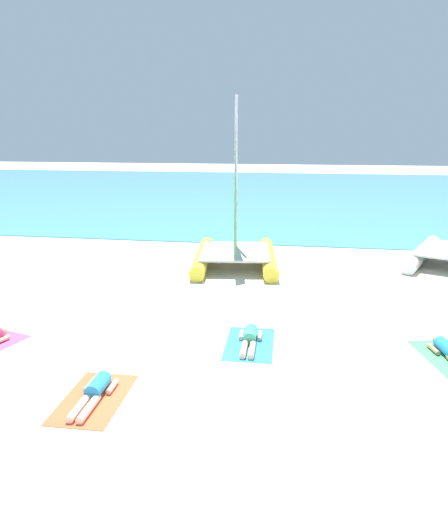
# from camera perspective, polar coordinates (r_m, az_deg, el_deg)

# --- Properties ---
(ground_plane) EXTENTS (120.00, 120.00, 0.00)m
(ground_plane) POSITION_cam_1_polar(r_m,az_deg,el_deg) (18.94, 2.16, -0.28)
(ground_plane) COLOR silver
(ocean_water) EXTENTS (120.00, 40.00, 0.05)m
(ocean_water) POSITION_cam_1_polar(r_m,az_deg,el_deg) (40.94, 6.13, 7.52)
(ocean_water) COLOR #4C9EB7
(ocean_water) RESTS_ON ground
(sailboat_yellow) EXTENTS (3.50, 4.97, 6.07)m
(sailboat_yellow) POSITION_cam_1_polar(r_m,az_deg,el_deg) (17.66, 1.34, 1.68)
(sailboat_yellow) COLOR yellow
(sailboat_yellow) RESTS_ON ground
(towel_center_left) EXTENTS (1.14, 1.93, 0.01)m
(towel_center_left) POSITION_cam_1_polar(r_m,az_deg,el_deg) (9.58, -15.03, -15.90)
(towel_center_left) COLOR #EA5933
(towel_center_left) RESTS_ON ground
(sunbather_center_left) EXTENTS (0.55, 1.56, 0.30)m
(sunbather_center_left) POSITION_cam_1_polar(r_m,az_deg,el_deg) (9.57, -14.92, -15.06)
(sunbather_center_left) COLOR #268CCC
(sunbather_center_left) RESTS_ON towel_center_left
(towel_center_right) EXTENTS (1.16, 1.94, 0.01)m
(towel_center_right) POSITION_cam_1_polar(r_m,az_deg,el_deg) (11.41, 3.03, -10.29)
(towel_center_right) COLOR #338CD8
(towel_center_right) RESTS_ON ground
(sunbather_center_right) EXTENTS (0.55, 1.56, 0.30)m
(sunbather_center_right) POSITION_cam_1_polar(r_m,az_deg,el_deg) (11.42, 3.06, -9.58)
(sunbather_center_right) COLOR #3FB28C
(sunbather_center_right) RESTS_ON towel_center_right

